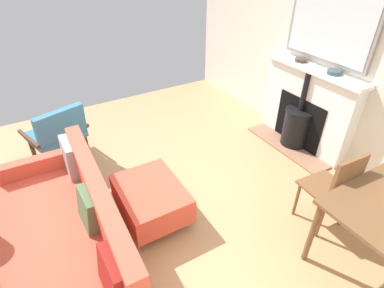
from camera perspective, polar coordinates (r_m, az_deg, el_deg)
name	(u,v)px	position (r m, az deg, el deg)	size (l,w,h in m)	color
ground_plane	(135,204)	(3.45, -10.79, -11.13)	(5.31, 5.25, 0.01)	tan
wall_left	(326,49)	(4.23, 24.02, 16.12)	(0.12, 5.25, 2.61)	silver
fireplace	(304,113)	(4.35, 20.39, 5.59)	(0.52, 1.43, 1.11)	#93664C
mirror_over_mantel	(330,27)	(4.07, 24.62, 19.43)	(0.04, 1.17, 0.81)	gray
mantel_bowl_near	(301,60)	(4.26, 19.81, 14.75)	(0.14, 0.14, 0.05)	#47382D
mantel_bowl_far	(334,72)	(3.97, 25.20, 12.19)	(0.16, 0.16, 0.04)	#334C56
sofa	(69,233)	(2.89, -22.18, -15.34)	(0.94, 1.99, 0.80)	#B2B2B7
ottoman	(151,198)	(3.15, -7.74, -10.09)	(0.62, 0.79, 0.37)	#B2B2B7
armchair_accent	(58,132)	(4.13, -23.99, 2.16)	(0.81, 0.74, 0.78)	#4C3321
dining_chair_near_fireplace	(335,187)	(3.12, 25.38, -7.26)	(0.43, 0.43, 0.89)	brown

